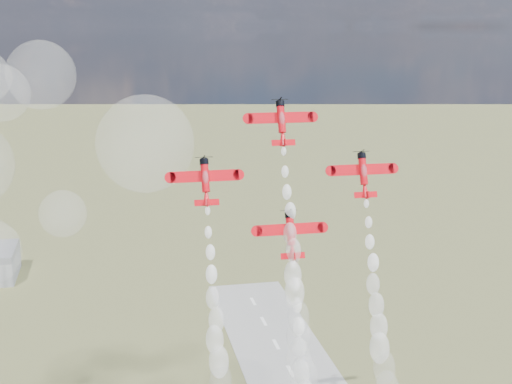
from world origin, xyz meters
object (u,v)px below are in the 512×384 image
(plane_left, at_px, (205,180))
(plane_lead, at_px, (282,122))
(plane_right, at_px, (363,174))
(plane_slot, at_px, (291,234))

(plane_left, bearing_deg, plane_lead, 14.61)
(plane_right, bearing_deg, plane_lead, 165.39)
(plane_right, distance_m, plane_slot, 19.46)
(plane_left, relative_size, plane_right, 1.00)
(plane_lead, relative_size, plane_left, 1.00)
(plane_lead, bearing_deg, plane_right, -14.61)
(plane_lead, height_order, plane_left, plane_lead)
(plane_left, bearing_deg, plane_right, 0.00)
(plane_slot, bearing_deg, plane_lead, 90.00)
(plane_left, distance_m, plane_slot, 19.46)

